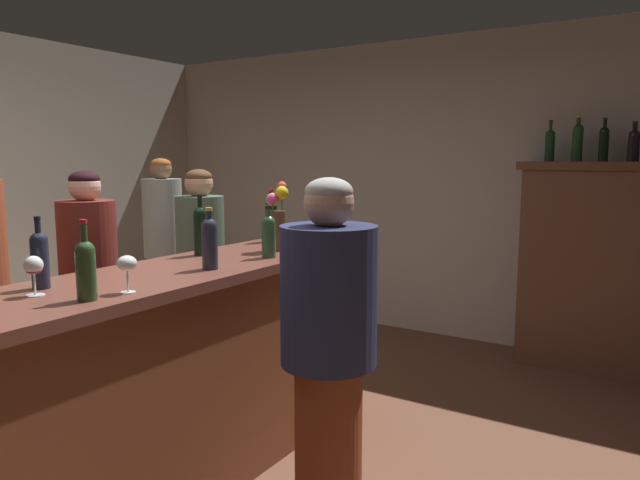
# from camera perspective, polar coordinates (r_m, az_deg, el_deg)

# --- Properties ---
(floor) EXTENTS (7.83, 7.83, 0.00)m
(floor) POSITION_cam_1_polar(r_m,az_deg,el_deg) (3.43, -15.45, -20.16)
(floor) COLOR brown
(floor) RESTS_ON ground
(wall_back) EXTENTS (5.57, 0.12, 2.66)m
(wall_back) POSITION_cam_1_polar(r_m,az_deg,el_deg) (5.57, 8.18, 5.02)
(wall_back) COLOR #B4ABA0
(wall_back) RESTS_ON ground
(bar_counter) EXTENTS (0.65, 2.33, 1.08)m
(bar_counter) POSITION_cam_1_polar(r_m,az_deg,el_deg) (3.01, -13.48, -12.80)
(bar_counter) COLOR brown
(bar_counter) RESTS_ON ground
(display_cabinet) EXTENTS (1.15, 0.43, 1.58)m
(display_cabinet) POSITION_cam_1_polar(r_m,az_deg,el_deg) (4.86, 25.28, -2.05)
(display_cabinet) COLOR brown
(display_cabinet) RESTS_ON ground
(wine_bottle_rose) EXTENTS (0.08, 0.08, 0.33)m
(wine_bottle_rose) POSITION_cam_1_polar(r_m,az_deg,el_deg) (3.72, -4.74, 2.08)
(wine_bottle_rose) COLOR black
(wine_bottle_rose) RESTS_ON bar_counter
(wine_bottle_riesling) EXTENTS (0.08, 0.08, 0.33)m
(wine_bottle_riesling) POSITION_cam_1_polar(r_m,az_deg,el_deg) (3.24, -11.49, 1.10)
(wine_bottle_riesling) COLOR black
(wine_bottle_riesling) RESTS_ON bar_counter
(wine_bottle_malbec) EXTENTS (0.07, 0.07, 0.30)m
(wine_bottle_malbec) POSITION_cam_1_polar(r_m,az_deg,el_deg) (2.32, -21.73, -2.45)
(wine_bottle_malbec) COLOR #2D4626
(wine_bottle_malbec) RESTS_ON bar_counter
(wine_bottle_pinot) EXTENTS (0.07, 0.07, 0.27)m
(wine_bottle_pinot) POSITION_cam_1_polar(r_m,az_deg,el_deg) (3.11, -5.01, 0.59)
(wine_bottle_pinot) COLOR #274B2C
(wine_bottle_pinot) RESTS_ON bar_counter
(wine_bottle_chardonnay) EXTENTS (0.07, 0.07, 0.29)m
(wine_bottle_chardonnay) POSITION_cam_1_polar(r_m,az_deg,el_deg) (2.60, -25.50, -1.51)
(wine_bottle_chardonnay) COLOR #1D2235
(wine_bottle_chardonnay) RESTS_ON bar_counter
(wine_bottle_syrah) EXTENTS (0.07, 0.07, 0.29)m
(wine_bottle_syrah) POSITION_cam_1_polar(r_m,az_deg,el_deg) (2.81, -10.63, -0.07)
(wine_bottle_syrah) COLOR #222736
(wine_bottle_syrah) RESTS_ON bar_counter
(wine_glass_front) EXTENTS (0.07, 0.07, 0.15)m
(wine_glass_front) POSITION_cam_1_polar(r_m,az_deg,el_deg) (2.48, -25.98, -2.41)
(wine_glass_front) COLOR white
(wine_glass_front) RESTS_ON bar_counter
(wine_glass_mid) EXTENTS (0.08, 0.08, 0.15)m
(wine_glass_mid) POSITION_cam_1_polar(r_m,az_deg,el_deg) (2.40, -18.18, -2.27)
(wine_glass_mid) COLOR white
(wine_glass_mid) RESTS_ON bar_counter
(flower_arrangement) EXTENTS (0.14, 0.13, 0.39)m
(flower_arrangement) POSITION_cam_1_polar(r_m,az_deg,el_deg) (3.34, -4.16, 2.07)
(flower_arrangement) COLOR #523526
(flower_arrangement) RESTS_ON bar_counter
(cheese_plate) EXTENTS (0.17, 0.17, 0.01)m
(cheese_plate) POSITION_cam_1_polar(r_m,az_deg,el_deg) (3.53, -3.70, -0.49)
(cheese_plate) COLOR white
(cheese_plate) RESTS_ON bar_counter
(display_bottle_left) EXTENTS (0.07, 0.07, 0.31)m
(display_bottle_left) POSITION_cam_1_polar(r_m,az_deg,el_deg) (4.86, 21.36, 8.66)
(display_bottle_left) COLOR #183B19
(display_bottle_left) RESTS_ON display_cabinet
(display_bottle_midleft) EXTENTS (0.08, 0.08, 0.34)m
(display_bottle_midleft) POSITION_cam_1_polar(r_m,az_deg,el_deg) (4.83, 23.66, 8.81)
(display_bottle_midleft) COLOR #193E1E
(display_bottle_midleft) RESTS_ON display_cabinet
(display_bottle_center) EXTENTS (0.07, 0.07, 0.31)m
(display_bottle_center) POSITION_cam_1_polar(r_m,az_deg,el_deg) (4.80, 25.77, 8.52)
(display_bottle_center) COLOR black
(display_bottle_center) RESTS_ON display_cabinet
(display_bottle_midright) EXTENTS (0.08, 0.08, 0.28)m
(display_bottle_midright) POSITION_cam_1_polar(r_m,az_deg,el_deg) (4.78, 28.10, 8.22)
(display_bottle_midright) COLOR black
(display_bottle_midright) RESTS_ON display_cabinet
(patron_redhead) EXTENTS (0.33, 0.33, 1.53)m
(patron_redhead) POSITION_cam_1_polar(r_m,az_deg,el_deg) (4.19, -11.43, -2.66)
(patron_redhead) COLOR maroon
(patron_redhead) RESTS_ON ground
(patron_tall) EXTENTS (0.32, 0.32, 1.53)m
(patron_tall) POSITION_cam_1_polar(r_m,az_deg,el_deg) (3.65, -21.35, -4.59)
(patron_tall) COLOR maroon
(patron_tall) RESTS_ON ground
(patron_near_entrance) EXTENTS (0.31, 0.31, 1.60)m
(patron_near_entrance) POSITION_cam_1_polar(r_m,az_deg,el_deg) (4.91, -14.89, -0.74)
(patron_near_entrance) COLOR #B2A797
(patron_near_entrance) RESTS_ON ground
(bartender) EXTENTS (0.39, 0.39, 1.52)m
(bartender) POSITION_cam_1_polar(r_m,az_deg,el_deg) (2.44, 0.84, -10.53)
(bartender) COLOR brown
(bartender) RESTS_ON ground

